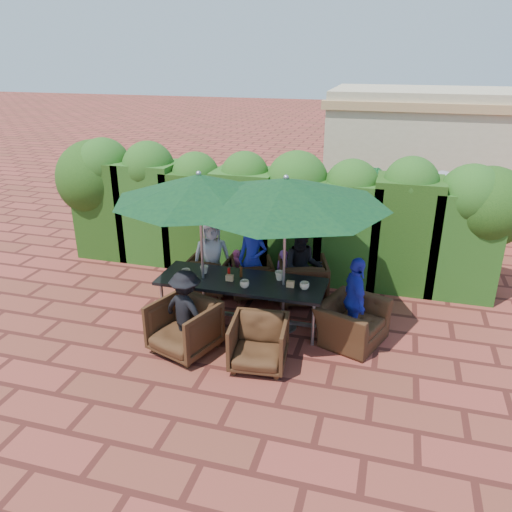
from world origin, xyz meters
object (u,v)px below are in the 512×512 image
(chair_far_left, at_px, (210,272))
(chair_near_right, at_px, (259,341))
(umbrella_left, at_px, (199,187))
(dining_table, at_px, (241,284))
(chair_far_mid, at_px, (252,277))
(chair_far_right, at_px, (303,278))
(chair_end_right, at_px, (352,316))
(umbrella_right, at_px, (286,192))
(chair_near_left, at_px, (184,325))

(chair_far_left, relative_size, chair_near_right, 0.95)
(umbrella_left, distance_m, chair_near_right, 2.39)
(dining_table, height_order, chair_far_mid, dining_table)
(chair_far_right, height_order, chair_end_right, chair_end_right)
(umbrella_right, xyz_separation_m, chair_far_left, (-1.56, 0.92, -1.85))
(chair_end_right, bearing_deg, chair_far_right, 62.05)
(chair_near_right, bearing_deg, umbrella_left, 134.09)
(umbrella_right, distance_m, chair_near_right, 2.13)
(umbrella_left, distance_m, chair_far_left, 2.13)
(chair_far_mid, distance_m, chair_near_right, 2.16)
(dining_table, bearing_deg, umbrella_right, 2.55)
(chair_far_left, xyz_separation_m, chair_far_right, (1.67, 0.08, 0.05))
(chair_near_right, bearing_deg, dining_table, 112.45)
(chair_far_mid, bearing_deg, dining_table, 73.92)
(umbrella_right, distance_m, chair_far_mid, 2.22)
(umbrella_left, bearing_deg, chair_far_mid, 64.84)
(umbrella_right, bearing_deg, chair_far_left, 149.44)
(chair_far_mid, xyz_separation_m, chair_near_left, (-0.44, -1.98, 0.06))
(chair_far_mid, xyz_separation_m, chair_near_right, (0.69, -2.05, 0.03))
(dining_table, relative_size, chair_near_right, 3.37)
(umbrella_left, xyz_separation_m, chair_near_right, (1.19, -0.99, -1.82))
(chair_far_right, height_order, chair_near_left, chair_near_left)
(chair_far_left, distance_m, chair_far_right, 1.68)
(chair_far_mid, xyz_separation_m, chair_far_right, (0.89, 0.04, 0.06))
(chair_far_mid, distance_m, chair_near_left, 2.03)
(chair_far_mid, distance_m, chair_far_right, 0.90)
(chair_far_mid, bearing_deg, chair_end_right, 128.03)
(umbrella_left, relative_size, umbrella_right, 0.86)
(dining_table, height_order, chair_far_left, dining_table)
(umbrella_right, distance_m, chair_far_left, 2.59)
(umbrella_right, bearing_deg, umbrella_left, -175.24)
(chair_far_right, bearing_deg, umbrella_right, 66.77)
(umbrella_left, bearing_deg, chair_far_right, 38.39)
(dining_table, xyz_separation_m, chair_far_left, (-0.89, 0.95, -0.31))
(chair_near_right, bearing_deg, chair_near_left, 170.63)
(chair_far_right, distance_m, chair_near_left, 2.43)
(dining_table, height_order, chair_near_right, chair_near_right)
(chair_near_left, bearing_deg, chair_far_left, 119.09)
(chair_far_mid, height_order, chair_end_right, chair_end_right)
(chair_far_right, bearing_deg, chair_far_left, -14.03)
(chair_near_left, distance_m, chair_near_right, 1.14)
(chair_far_mid, bearing_deg, chair_far_right, 160.37)
(chair_far_left, xyz_separation_m, chair_near_right, (1.47, -2.02, 0.02))
(chair_far_right, relative_size, chair_end_right, 0.86)
(dining_table, xyz_separation_m, umbrella_right, (0.67, 0.03, 1.54))
(chair_near_right, xyz_separation_m, chair_end_right, (1.17, 1.00, 0.04))
(chair_far_left, bearing_deg, chair_far_right, -177.65)
(chair_far_mid, relative_size, chair_far_right, 0.86)
(chair_near_left, height_order, chair_near_right, chair_near_left)
(chair_far_left, distance_m, chair_near_left, 1.98)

